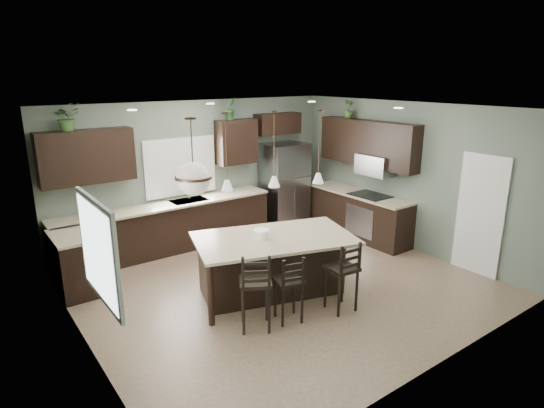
{
  "coord_description": "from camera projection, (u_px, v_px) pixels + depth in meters",
  "views": [
    {
      "loc": [
        -4.09,
        -5.32,
        3.29
      ],
      "look_at": [
        0.1,
        0.4,
        1.25
      ],
      "focal_mm": 30.0,
      "sensor_mm": 36.0,
      "label": 1
    }
  ],
  "objects": [
    {
      "name": "right_upper_cabs",
      "position": [
        368.0,
        143.0,
        9.1
      ],
      "size": [
        0.34,
        2.35,
        0.9
      ],
      "primitive_type": "cube",
      "color": "black",
      "rests_on": "room_shell"
    },
    {
      "name": "back_countertop",
      "position": [
        167.0,
        205.0,
        8.5
      ],
      "size": [
        4.2,
        0.66,
        0.04
      ],
      "primitive_type": "cube",
      "color": "#C4B794",
      "rests_on": "back_lower_cabs"
    },
    {
      "name": "plant_back_right",
      "position": [
        230.0,
        109.0,
        8.98
      ],
      "size": [
        0.29,
        0.26,
        0.44
      ],
      "primitive_type": "imported",
      "rotation": [
        0.0,
        0.0,
        0.29
      ],
      "color": "#275224",
      "rests_on": "back_upper_right"
    },
    {
      "name": "kitchen_island",
      "position": [
        274.0,
        265.0,
        6.95
      ],
      "size": [
        2.65,
        1.98,
        0.92
      ],
      "primitive_type": "cube",
      "rotation": [
        0.0,
        0.0,
        -0.3
      ],
      "color": "black",
      "rests_on": "ground"
    },
    {
      "name": "fridge_header",
      "position": [
        278.0,
        124.0,
        9.78
      ],
      "size": [
        1.05,
        0.34,
        0.45
      ],
      "primitive_type": "cube",
      "color": "black",
      "rests_on": "room_shell"
    },
    {
      "name": "pendant_center",
      "position": [
        274.0,
        150.0,
        6.46
      ],
      "size": [
        0.17,
        0.17,
        1.1
      ],
      "primitive_type": null,
      "color": "white",
      "rests_on": "room_shell"
    },
    {
      "name": "right_lower_cabs",
      "position": [
        359.0,
        215.0,
        9.44
      ],
      "size": [
        0.6,
        2.35,
        0.9
      ],
      "primitive_type": "cube",
      "color": "black",
      "rests_on": "ground"
    },
    {
      "name": "window_back",
      "position": [
        180.0,
        167.0,
        8.82
      ],
      "size": [
        1.35,
        0.02,
        1.0
      ],
      "primitive_type": "cube",
      "color": "white",
      "rests_on": "room_shell"
    },
    {
      "name": "left_return_cabs",
      "position": [
        76.0,
        265.0,
        7.01
      ],
      "size": [
        0.6,
        0.9,
        0.9
      ],
      "primitive_type": "cube",
      "color": "black",
      "rests_on": "ground"
    },
    {
      "name": "right_countertop",
      "position": [
        360.0,
        194.0,
        9.3
      ],
      "size": [
        0.66,
        2.35,
        0.04
      ],
      "primitive_type": "cube",
      "color": "#C4B794",
      "rests_on": "right_lower_cabs"
    },
    {
      "name": "pendant_right",
      "position": [
        319.0,
        147.0,
        6.68
      ],
      "size": [
        0.17,
        0.17,
        1.1
      ],
      "primitive_type": null,
      "color": "white",
      "rests_on": "room_shell"
    },
    {
      "name": "ground",
      "position": [
        282.0,
        285.0,
        7.36
      ],
      "size": [
        6.0,
        6.0,
        0.0
      ],
      "primitive_type": "plane",
      "color": "#9E8466",
      "rests_on": "ground"
    },
    {
      "name": "cooktop",
      "position": [
        370.0,
        195.0,
        9.08
      ],
      "size": [
        0.58,
        0.75,
        0.02
      ],
      "primitive_type": "cube",
      "color": "black",
      "rests_on": "right_countertop"
    },
    {
      "name": "back_upper_left",
      "position": [
        87.0,
        157.0,
        7.59
      ],
      "size": [
        1.55,
        0.34,
        0.9
      ],
      "primitive_type": "cube",
      "color": "black",
      "rests_on": "room_shell"
    },
    {
      "name": "bar_stool_right",
      "position": [
        341.0,
        275.0,
        6.44
      ],
      "size": [
        0.43,
        0.43,
        1.07
      ],
      "primitive_type": "cube",
      "rotation": [
        0.0,
        0.0,
        -0.1
      ],
      "color": "black",
      "rests_on": "ground"
    },
    {
      "name": "window_left",
      "position": [
        97.0,
        252.0,
        4.61
      ],
      "size": [
        0.02,
        1.1,
        1.0
      ],
      "primitive_type": "cube",
      "color": "white",
      "rests_on": "room_shell"
    },
    {
      "name": "room_shell",
      "position": [
        282.0,
        183.0,
        6.89
      ],
      "size": [
        6.0,
        6.0,
        6.0
      ],
      "color": "slate",
      "rests_on": "ground"
    },
    {
      "name": "chandelier",
      "position": [
        192.0,
        157.0,
        5.47
      ],
      "size": [
        0.46,
        0.46,
        0.96
      ],
      "primitive_type": null,
      "color": "beige",
      "rests_on": "room_shell"
    },
    {
      "name": "serving_dish",
      "position": [
        261.0,
        234.0,
        6.74
      ],
      "size": [
        0.24,
        0.24,
        0.14
      ],
      "primitive_type": "cylinder",
      "color": "white",
      "rests_on": "kitchen_island"
    },
    {
      "name": "back_upper_right",
      "position": [
        237.0,
        142.0,
        9.27
      ],
      "size": [
        0.85,
        0.34,
        0.9
      ],
      "primitive_type": "cube",
      "color": "black",
      "rests_on": "room_shell"
    },
    {
      "name": "microwave",
      "position": [
        375.0,
        165.0,
        8.97
      ],
      "size": [
        0.4,
        0.75,
        0.4
      ],
      "primitive_type": "cube",
      "color": "gray",
      "rests_on": "right_upper_cabs"
    },
    {
      "name": "left_return_countertop",
      "position": [
        74.0,
        236.0,
        6.9
      ],
      "size": [
        0.66,
        0.96,
        0.04
      ],
      "primitive_type": "cube",
      "color": "#C4B794",
      "rests_on": "left_return_cabs"
    },
    {
      "name": "bar_stool_center",
      "position": [
        289.0,
        288.0,
        6.17
      ],
      "size": [
        0.45,
        0.45,
        0.98
      ],
      "primitive_type": "cube",
      "rotation": [
        0.0,
        0.0,
        -0.28
      ],
      "color": "black",
      "rests_on": "ground"
    },
    {
      "name": "bar_stool_left",
      "position": [
        255.0,
        290.0,
        5.96
      ],
      "size": [
        0.56,
        0.56,
        1.11
      ],
      "primitive_type": "cube",
      "rotation": [
        0.0,
        0.0,
        -0.53
      ],
      "color": "black",
      "rests_on": "ground"
    },
    {
      "name": "refrigerator",
      "position": [
        284.0,
        185.0,
        9.98
      ],
      "size": [
        0.9,
        0.74,
        1.85
      ],
      "primitive_type": "cube",
      "color": "gray",
      "rests_on": "ground"
    },
    {
      "name": "pantry_door",
      "position": [
        480.0,
        215.0,
        7.56
      ],
      "size": [
        0.04,
        0.82,
        2.04
      ],
      "primitive_type": "cube",
      "color": "white",
      "rests_on": "ground"
    },
    {
      "name": "faucet",
      "position": [
        189.0,
        194.0,
        8.69
      ],
      "size": [
        0.02,
        0.02,
        0.28
      ],
      "primitive_type": "cylinder",
      "color": "silver",
      "rests_on": "back_countertop"
    },
    {
      "name": "sink_inset",
      "position": [
        189.0,
        200.0,
        8.75
      ],
      "size": [
        0.7,
        0.45,
        0.01
      ],
      "primitive_type": "cube",
      "color": "gray",
      "rests_on": "back_countertop"
    },
    {
      "name": "wall_oven_front",
      "position": [
        359.0,
        221.0,
        9.06
      ],
      "size": [
        0.01,
        0.72,
        0.6
      ],
      "primitive_type": "cube",
      "color": "gray",
      "rests_on": "right_lower_cabs"
    },
    {
      "name": "plant_right_wall",
      "position": [
        349.0,
        109.0,
        9.33
      ],
      "size": [
        0.26,
        0.26,
        0.37
      ],
      "primitive_type": "imported",
      "rotation": [
        0.0,
        0.0,
        -0.27
      ],
      "color": "#335324",
      "rests_on": "right_upper_cabs"
    },
    {
      "name": "back_lower_cabs",
      "position": [
        168.0,
        228.0,
        8.65
      ],
      "size": [
        4.2,
        0.6,
        0.9
      ],
      "primitive_type": "cube",
      "color": "black",
      "rests_on": "ground"
    },
    {
      "name": "pendant_left",
      "position": [
        226.0,
        152.0,
        6.24
      ],
      "size": [
        0.17,
        0.17,
        1.1
      ],
      "primitive_type": null,
      "color": "silver",
      "rests_on": "room_shell"
    },
    {
      "name": "plant_back_left",
      "position": [
        67.0,
        117.0,
        7.25
      ],
      "size": [
        0.5,
        0.48,
        0.45
      ],
      "primitive_type": "imported",
      "rotation": [
        0.0,
        0.0,
        0.4
      ],
      "color": "#2D5123",
      "rests_on": "back_upper_left"
    }
  ]
}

